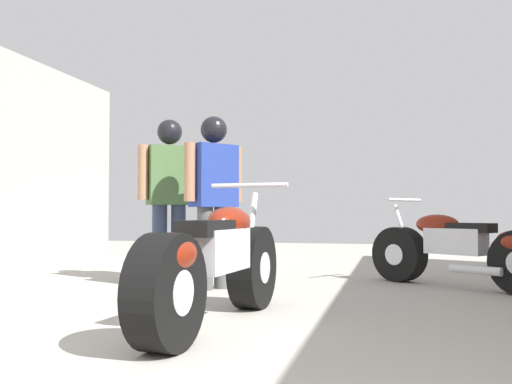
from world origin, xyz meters
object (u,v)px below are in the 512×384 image
Objects in this scene: motorcycle_black_naked at (459,250)px; mechanic_with_helmet at (169,184)px; motorcycle_maroon_cruiser at (214,264)px; mechanic_in_blue at (214,185)px.

motorcycle_black_naked is 0.95× the size of mechanic_with_helmet.
motorcycle_maroon_cruiser is 2.45m from mechanic_with_helmet.
mechanic_with_helmet reaches higher than motorcycle_black_naked.
mechanic_in_blue is 0.96× the size of mechanic_with_helmet.
mechanic_in_blue is 0.73m from mechanic_with_helmet.
mechanic_in_blue is (-0.55, 1.66, 0.58)m from motorcycle_maroon_cruiser.
motorcycle_black_naked is at bearing 15.24° from mechanic_in_blue.
mechanic_with_helmet is at bearing -175.84° from motorcycle_black_naked.
motorcycle_black_naked is 2.93m from mechanic_with_helmet.
motorcycle_black_naked is 0.98× the size of mechanic_in_blue.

